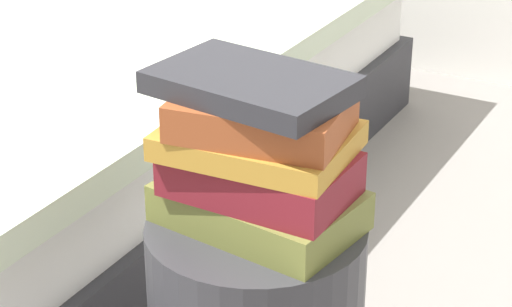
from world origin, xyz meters
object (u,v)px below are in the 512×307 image
object	(u,v)px
book_olive	(262,207)
book_ochre	(258,140)
book_maroon	(260,174)
bed	(10,95)
book_rust	(262,115)
book_charcoal	(250,85)

from	to	relation	value
book_olive	book_ochre	xyz separation A→B (m)	(-0.00, -0.00, 0.11)
book_ochre	book_maroon	bearing A→B (deg)	-46.55
bed	book_maroon	xyz separation A→B (m)	(1.11, -0.68, 0.34)
book_olive	book_ochre	distance (m)	0.11
book_rust	book_charcoal	size ratio (longest dim) A/B	0.87
book_maroon	book_rust	distance (m)	0.09
book_rust	book_charcoal	world-z (taller)	book_charcoal
book_ochre	book_rust	bearing A→B (deg)	-34.25
bed	book_maroon	bearing A→B (deg)	-31.02
book_rust	bed	bearing A→B (deg)	141.14
book_charcoal	book_maroon	bearing A→B (deg)	12.63
book_maroon	book_charcoal	world-z (taller)	book_charcoal
book_maroon	book_olive	bearing A→B (deg)	107.34
bed	book_charcoal	distance (m)	1.37
bed	book_ochre	distance (m)	1.35
bed	book_olive	xyz separation A→B (m)	(1.11, -0.67, 0.28)
bed	book_charcoal	world-z (taller)	book_charcoal
bed	book_olive	bearing A→B (deg)	-30.70
book_maroon	book_ochre	xyz separation A→B (m)	(-0.01, 0.01, 0.05)
bed	book_ochre	world-z (taller)	book_ochre
book_ochre	book_rust	xyz separation A→B (m)	(0.01, -0.01, 0.04)
book_ochre	book_charcoal	bearing A→B (deg)	-133.48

